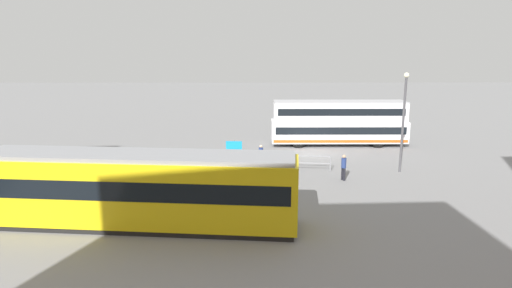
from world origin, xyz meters
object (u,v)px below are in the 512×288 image
at_px(info_sign, 234,149).
at_px(street_lamp, 404,115).
at_px(tram_yellow, 138,189).
at_px(double_decker_bus, 339,123).
at_px(pedestrian_near_railing, 261,154).
at_px(pedestrian_crossing, 344,166).

xyz_separation_m(info_sign, street_lamp, (-11.54, 0.35, 2.47)).
bearing_deg(street_lamp, info_sign, -1.74).
bearing_deg(tram_yellow, street_lamp, -149.41).
relative_size(double_decker_bus, tram_yellow, 0.78).
bearing_deg(street_lamp, double_decker_bus, -72.94).
xyz_separation_m(double_decker_bus, pedestrian_near_railing, (7.00, 7.37, -1.07)).
xyz_separation_m(double_decker_bus, info_sign, (8.89, 8.28, -0.49)).
distance_m(pedestrian_crossing, street_lamp, 5.66).
relative_size(tram_yellow, pedestrian_crossing, 8.94).
bearing_deg(tram_yellow, pedestrian_near_railing, -119.76).
xyz_separation_m(pedestrian_near_railing, pedestrian_crossing, (-5.30, 3.26, 0.03)).
xyz_separation_m(tram_yellow, info_sign, (-4.13, -9.62, -0.32)).
height_order(tram_yellow, pedestrian_near_railing, tram_yellow).
bearing_deg(pedestrian_crossing, street_lamp, -155.43).
height_order(double_decker_bus, pedestrian_crossing, double_decker_bus).
bearing_deg(double_decker_bus, street_lamp, 107.06).
xyz_separation_m(pedestrian_near_railing, street_lamp, (-9.65, 1.27, 3.05)).
relative_size(double_decker_bus, info_sign, 5.36).
height_order(pedestrian_near_railing, street_lamp, street_lamp).
height_order(pedestrian_near_railing, pedestrian_crossing, pedestrian_crossing).
bearing_deg(pedestrian_near_railing, tram_yellow, 60.24).
height_order(pedestrian_near_railing, info_sign, info_sign).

